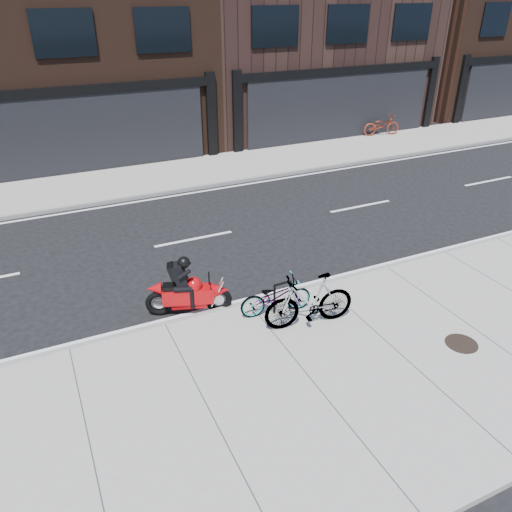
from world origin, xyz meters
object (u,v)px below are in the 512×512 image
manhole_cover (461,344)px  bike_rack (282,294)px  bicycle_far (382,125)px  bicycle_rear (309,301)px  motorcycle (192,290)px  bicycle_front (276,296)px

manhole_cover → bike_rack: bearing=136.8°
bike_rack → manhole_cover: bearing=-43.2°
bicycle_far → manhole_cover: (-8.83, -14.23, -0.48)m
bike_rack → bicycle_rear: (0.28, -0.69, 0.16)m
bike_rack → bicycle_far: size_ratio=0.40×
bike_rack → motorcycle: motorcycle is taller
motorcycle → manhole_cover: bearing=-19.5°
bicycle_rear → bicycle_far: bearing=145.4°
bicycle_front → manhole_cover: bearing=-124.4°
bicycle_rear → manhole_cover: (2.52, -1.94, -0.60)m
bike_rack → manhole_cover: 3.87m
bicycle_far → motorcycle: bearing=139.2°
bicycle_front → bicycle_far: size_ratio=0.88×
manhole_cover → bicycle_front: bearing=138.4°
bicycle_far → manhole_cover: bearing=159.0°
bicycle_far → manhole_cover: 16.75m
motorcycle → manhole_cover: 5.85m
bike_rack → motorcycle: bearing=151.5°
motorcycle → bicycle_far: motorcycle is taller
bicycle_front → bike_rack: bearing=-82.8°
bicycle_rear → bicycle_far: size_ratio=1.07×
bicycle_rear → manhole_cover: 3.24m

